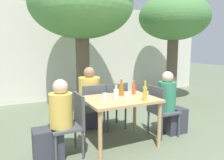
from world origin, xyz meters
The scene contains 19 objects.
ground_plane centered at (0.00, 0.00, 0.00)m, with size 30.00×30.00×0.00m, color #667056.
cafe_building_wall centered at (0.00, 3.51, 1.40)m, with size 10.00×0.08×2.80m.
tree_near centered at (0.03, 1.96, 2.49)m, with size 2.36×2.36×3.30m.
tree_far centered at (2.81, 2.03, 2.36)m, with size 2.00×2.00×3.07m.
dining_table_front centered at (0.00, 0.00, 0.67)m, with size 1.13×0.85×0.78m.
patio_chair_0 centered at (-0.80, 0.00, 0.52)m, with size 0.44×0.44×0.91m.
patio_chair_1 centered at (0.80, 0.00, 0.52)m, with size 0.44×0.44×0.91m.
patio_chair_2 centered at (-0.23, 0.66, 0.52)m, with size 0.44×0.44×0.91m.
patio_chair_3 centered at (0.23, 0.66, 0.52)m, with size 0.44×0.44×0.91m.
person_seated_0 centered at (-1.04, 0.00, 0.51)m, with size 0.56×0.33×1.14m.
person_seated_1 centered at (1.04, 0.00, 0.51)m, with size 0.56×0.31×1.16m.
person_seated_2 centered at (-0.23, 0.89, 0.55)m, with size 0.40×0.60×1.22m.
water_bottle_0 centered at (-0.11, -0.08, 0.87)m, with size 0.08×0.08×0.24m.
soda_bottle_1 centered at (0.35, 0.16, 0.87)m, with size 0.06×0.06×0.23m.
amber_bottle_2 centered at (0.10, 0.15, 0.89)m, with size 0.08×0.08×0.29m.
oil_cruet_3 centered at (0.25, -0.32, 0.89)m, with size 0.06×0.06×0.31m.
drinking_glass_0 centered at (0.09, -0.07, 0.82)m, with size 0.08×0.08×0.09m.
drinking_glass_1 centered at (0.36, -0.19, 0.83)m, with size 0.08×0.08×0.11m.
drinking_glass_2 centered at (-0.27, 0.00, 0.83)m, with size 0.08×0.08×0.11m.
Camera 1 is at (-1.59, -2.98, 1.59)m, focal length 35.00 mm.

